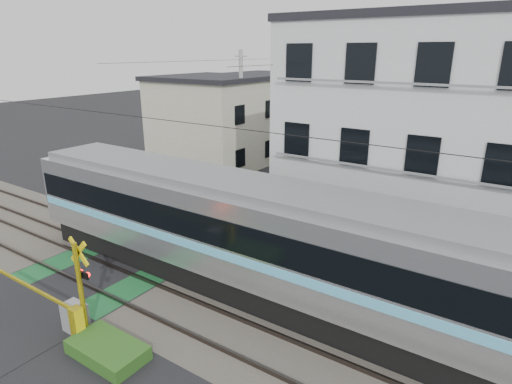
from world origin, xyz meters
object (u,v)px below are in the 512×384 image
Objects in this scene: crossing_signal_far at (144,206)px; pedestrian at (401,128)px; crossing_signal_near at (74,312)px; apartment_block at (417,131)px.

crossing_signal_far is 2.88× the size of pedestrian.
crossing_signal_near is 14.95m from apartment_block.
apartment_block reaches higher than crossing_signal_far.
crossing_signal_far is 13.14m from apartment_block.
crossing_signal_far is 28.95m from pedestrian.
crossing_signal_far is at bearing 89.73° from pedestrian.
crossing_signal_far is 0.46× the size of apartment_block.
pedestrian is (-0.98, 35.95, 0.11)m from crossing_signal_near.
apartment_block is (5.91, 13.15, 3.94)m from crossing_signal_near.
apartment_block is at bearing 114.88° from pedestrian.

